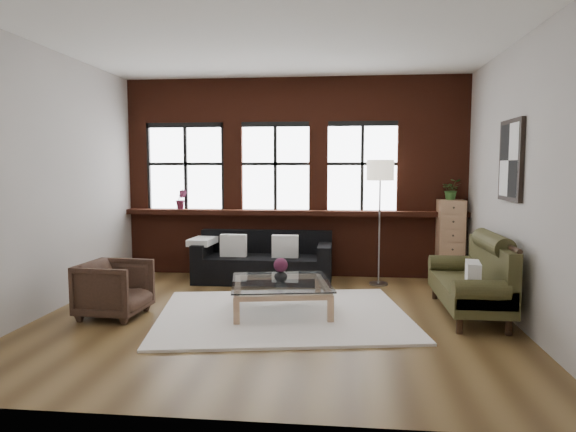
# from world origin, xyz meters

# --- Properties ---
(floor) EXTENTS (5.50, 5.50, 0.00)m
(floor) POSITION_xyz_m (0.00, 0.00, 0.00)
(floor) COLOR brown
(floor) RESTS_ON ground
(ceiling) EXTENTS (5.50, 5.50, 0.00)m
(ceiling) POSITION_xyz_m (0.00, 0.00, 3.20)
(ceiling) COLOR white
(ceiling) RESTS_ON ground
(wall_back) EXTENTS (5.50, 0.00, 5.50)m
(wall_back) POSITION_xyz_m (0.00, 2.50, 1.60)
(wall_back) COLOR #B3ADA6
(wall_back) RESTS_ON ground
(wall_front) EXTENTS (5.50, 0.00, 5.50)m
(wall_front) POSITION_xyz_m (0.00, -2.50, 1.60)
(wall_front) COLOR #B3ADA6
(wall_front) RESTS_ON ground
(wall_left) EXTENTS (0.00, 5.00, 5.00)m
(wall_left) POSITION_xyz_m (-2.75, 0.00, 1.60)
(wall_left) COLOR #B3ADA6
(wall_left) RESTS_ON ground
(wall_right) EXTENTS (0.00, 5.00, 5.00)m
(wall_right) POSITION_xyz_m (2.75, 0.00, 1.60)
(wall_right) COLOR #B3ADA6
(wall_right) RESTS_ON ground
(brick_backwall) EXTENTS (5.50, 0.12, 3.20)m
(brick_backwall) POSITION_xyz_m (0.00, 2.44, 1.60)
(brick_backwall) COLOR #4C1E12
(brick_backwall) RESTS_ON floor
(sill_ledge) EXTENTS (5.50, 0.30, 0.08)m
(sill_ledge) POSITION_xyz_m (0.00, 2.35, 1.04)
(sill_ledge) COLOR #4C1E12
(sill_ledge) RESTS_ON brick_backwall
(window_left) EXTENTS (1.38, 0.10, 1.50)m
(window_left) POSITION_xyz_m (-1.80, 2.45, 1.75)
(window_left) COLOR black
(window_left) RESTS_ON brick_backwall
(window_mid) EXTENTS (1.38, 0.10, 1.50)m
(window_mid) POSITION_xyz_m (-0.30, 2.45, 1.75)
(window_mid) COLOR black
(window_mid) RESTS_ON brick_backwall
(window_right) EXTENTS (1.38, 0.10, 1.50)m
(window_right) POSITION_xyz_m (1.10, 2.45, 1.75)
(window_right) COLOR black
(window_right) RESTS_ON brick_backwall
(wall_poster) EXTENTS (0.05, 0.74, 0.94)m
(wall_poster) POSITION_xyz_m (2.72, 0.30, 1.85)
(wall_poster) COLOR black
(wall_poster) RESTS_ON wall_right
(shag_rug) EXTENTS (3.27, 2.76, 0.03)m
(shag_rug) POSITION_xyz_m (0.10, 0.06, 0.02)
(shag_rug) COLOR white
(shag_rug) RESTS_ON floor
(dark_sofa) EXTENTS (2.10, 0.85, 0.76)m
(dark_sofa) POSITION_xyz_m (-0.42, 1.90, 0.38)
(dark_sofa) COLOR black
(dark_sofa) RESTS_ON floor
(pillow_a) EXTENTS (0.40, 0.15, 0.34)m
(pillow_a) POSITION_xyz_m (-0.87, 1.80, 0.57)
(pillow_a) COLOR silver
(pillow_a) RESTS_ON dark_sofa
(pillow_b) EXTENTS (0.40, 0.15, 0.34)m
(pillow_b) POSITION_xyz_m (-0.07, 1.80, 0.57)
(pillow_b) COLOR silver
(pillow_b) RESTS_ON dark_sofa
(vintage_settee) EXTENTS (0.76, 1.72, 0.92)m
(vintage_settee) POSITION_xyz_m (2.30, 0.35, 0.46)
(vintage_settee) COLOR #373419
(vintage_settee) RESTS_ON floor
(pillow_settee) EXTENTS (0.20, 0.40, 0.34)m
(pillow_settee) POSITION_xyz_m (2.22, -0.17, 0.57)
(pillow_settee) COLOR silver
(pillow_settee) RESTS_ON vintage_settee
(armchair) EXTENTS (0.79, 0.77, 0.67)m
(armchair) POSITION_xyz_m (-1.89, -0.16, 0.33)
(armchair) COLOR #36241B
(armchair) RESTS_ON floor
(coffee_table) EXTENTS (1.37, 1.37, 0.39)m
(coffee_table) POSITION_xyz_m (0.05, 0.22, 0.19)
(coffee_table) COLOR tan
(coffee_table) RESTS_ON shag_rug
(vase) EXTENTS (0.16, 0.16, 0.17)m
(vase) POSITION_xyz_m (0.05, 0.22, 0.47)
(vase) COLOR #B2B2B2
(vase) RESTS_ON coffee_table
(flowers) EXTENTS (0.17, 0.17, 0.17)m
(flowers) POSITION_xyz_m (0.05, 0.22, 0.59)
(flowers) COLOR #591E3A
(flowers) RESTS_ON vase
(drawer_chest) EXTENTS (0.39, 0.39, 1.27)m
(drawer_chest) POSITION_xyz_m (2.46, 2.23, 0.64)
(drawer_chest) COLOR tan
(drawer_chest) RESTS_ON floor
(potted_plant_top) EXTENTS (0.31, 0.27, 0.32)m
(potted_plant_top) POSITION_xyz_m (2.46, 2.23, 1.43)
(potted_plant_top) COLOR #2D5923
(potted_plant_top) RESTS_ON drawer_chest
(floor_lamp) EXTENTS (0.40, 0.40, 2.03)m
(floor_lamp) POSITION_xyz_m (1.34, 1.84, 1.01)
(floor_lamp) COLOR #A5A5A8
(floor_lamp) RESTS_ON floor
(sill_plant) EXTENTS (0.22, 0.19, 0.33)m
(sill_plant) POSITION_xyz_m (-1.85, 2.32, 1.25)
(sill_plant) COLOR #591E3A
(sill_plant) RESTS_ON sill_ledge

